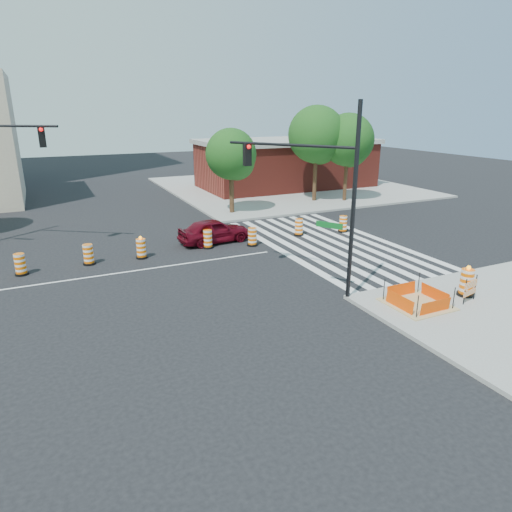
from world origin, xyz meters
name	(u,v)px	position (x,y,z in m)	size (l,w,h in m)	color
ground	(136,271)	(0.00, 0.00, 0.00)	(120.00, 120.00, 0.00)	black
sidewalk_ne	(286,187)	(18.00, 18.00, 0.07)	(22.00, 22.00, 0.15)	gray
crosswalk_east	(328,243)	(10.95, 0.00, 0.01)	(6.75, 13.50, 0.01)	silver
lane_centerline	(136,271)	(0.00, 0.00, 0.01)	(14.00, 0.12, 0.01)	silver
excavation_pit	(417,303)	(9.00, -9.00, 0.22)	(2.20, 2.20, 0.90)	tan
brick_storefront	(286,164)	(18.00, 18.00, 2.32)	(16.50, 8.50, 4.60)	maroon
red_coupe	(214,231)	(5.05, 2.93, 0.70)	(1.66, 4.12, 1.40)	#590714
signal_pole_se	(316,182)	(6.22, -5.82, 4.65)	(3.20, 4.89, 7.57)	black
pit_drum	(466,283)	(11.45, -9.11, 0.68)	(0.65, 0.65, 1.28)	black
barricade	(470,288)	(11.05, -9.64, 0.72)	(0.87, 0.24, 1.04)	#F76705
tree_north_c	(232,157)	(8.83, 9.39, 4.10)	(3.65, 3.60, 6.12)	#382314
tree_north_d	(317,138)	(16.70, 10.71, 5.15)	(4.51, 4.51, 7.67)	#382314
tree_north_e	(348,143)	(18.99, 9.68, 4.76)	(4.17, 4.17, 7.09)	#382314
median_drum_2	(20,265)	(-4.95, 1.70, 0.48)	(0.60, 0.60, 1.02)	black
median_drum_3	(88,255)	(-1.93, 1.93, 0.48)	(0.60, 0.60, 1.02)	black
median_drum_4	(141,249)	(0.65, 1.82, 0.49)	(0.60, 0.60, 1.18)	black
median_drum_5	(208,240)	(4.35, 2.05, 0.48)	(0.60, 0.60, 1.02)	black
median_drum_6	(252,237)	(6.78, 1.43, 0.48)	(0.60, 0.60, 1.02)	black
median_drum_7	(299,228)	(10.26, 2.21, 0.48)	(0.60, 0.60, 1.02)	black
median_drum_8	(343,224)	(13.17, 1.73, 0.48)	(0.60, 0.60, 1.02)	black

